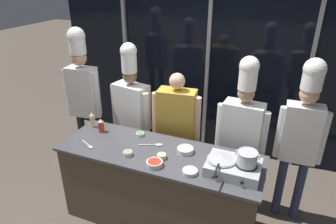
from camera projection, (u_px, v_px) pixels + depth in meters
ground_plane at (160, 219)px, 3.49m from camera, size 24.00×24.00×0.00m
window_wall_back at (208, 66)px, 4.42m from camera, size 4.80×0.09×2.70m
demo_counter at (159, 188)px, 3.29m from camera, size 2.14×0.72×0.93m
portable_stove at (233, 167)px, 2.76m from camera, size 0.49×0.38×0.12m
frying_pan at (222, 158)px, 2.76m from camera, size 0.27×0.47×0.04m
stock_pot at (247, 158)px, 2.66m from camera, size 0.21×0.19×0.13m
squeeze_bottle_chili at (101, 126)px, 3.45m from camera, size 0.07×0.07×0.16m
squeeze_bottle_oil at (92, 120)px, 3.55m from camera, size 0.06×0.06×0.19m
prep_bowl_chicken at (185, 150)px, 3.08m from camera, size 0.17×0.17×0.05m
prep_bowl_scallions at (140, 134)px, 3.39m from camera, size 0.09×0.09×0.04m
prep_bowl_rice at (190, 171)px, 2.76m from camera, size 0.14×0.14×0.04m
prep_bowl_ginger at (162, 156)px, 2.98m from camera, size 0.09×0.09×0.05m
prep_bowl_chili_flakes at (154, 163)px, 2.86m from camera, size 0.16×0.16×0.05m
prep_bowl_mushrooms at (128, 153)px, 3.03m from camera, size 0.10×0.10×0.05m
serving_spoon_slotted at (156, 145)px, 3.21m from camera, size 0.26×0.13×0.02m
serving_spoon_solid at (89, 146)px, 3.19m from camera, size 0.21×0.13×0.02m
chef_head at (83, 88)px, 3.95m from camera, size 0.51×0.24×2.01m
chef_sous at (131, 107)px, 3.83m from camera, size 0.58×0.31×1.87m
person_guest at (177, 124)px, 3.59m from camera, size 0.58×0.28×1.59m
chef_line at (242, 128)px, 3.29m from camera, size 0.56×0.25×1.86m
chef_pastry at (302, 130)px, 3.08m from camera, size 0.48×0.21×1.90m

